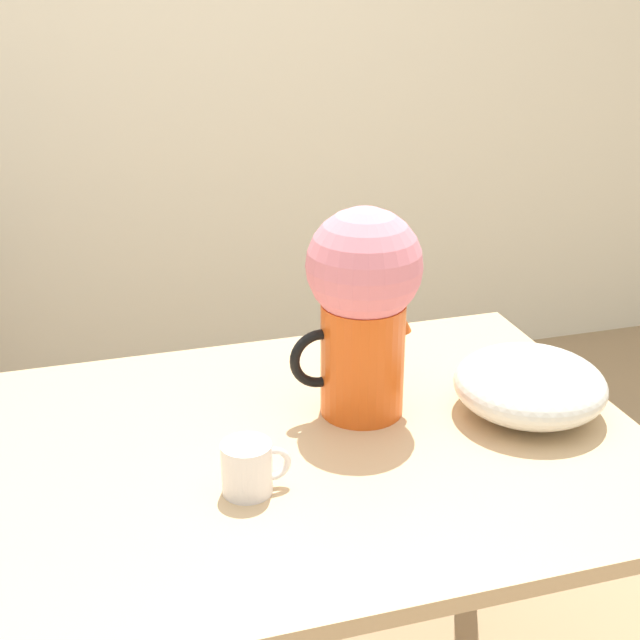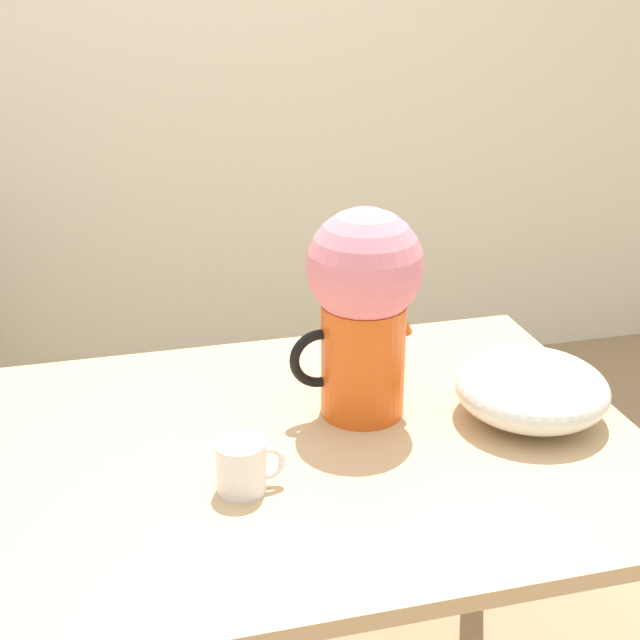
% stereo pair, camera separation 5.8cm
% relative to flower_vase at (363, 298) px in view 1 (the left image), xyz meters
% --- Properties ---
extents(wall_back, '(8.00, 0.05, 2.60)m').
position_rel_flower_vase_xyz_m(wall_back, '(-0.11, 1.75, 0.28)').
color(wall_back, '#EDE5CC').
rests_on(wall_back, ground_plane).
extents(table, '(1.30, 0.92, 0.79)m').
position_rel_flower_vase_xyz_m(table, '(-0.17, -0.08, -0.34)').
color(table, tan).
rests_on(table, ground_plane).
extents(flower_vase, '(0.25, 0.21, 0.40)m').
position_rel_flower_vase_xyz_m(flower_vase, '(0.00, 0.00, 0.00)').
color(flower_vase, '#E05619').
rests_on(flower_vase, table).
extents(coffee_mug, '(0.12, 0.08, 0.09)m').
position_rel_flower_vase_xyz_m(coffee_mug, '(-0.27, -0.21, -0.19)').
color(coffee_mug, white).
rests_on(coffee_mug, table).
extents(white_bowl, '(0.29, 0.29, 0.12)m').
position_rel_flower_vase_xyz_m(white_bowl, '(0.30, -0.10, -0.17)').
color(white_bowl, silver).
rests_on(white_bowl, table).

